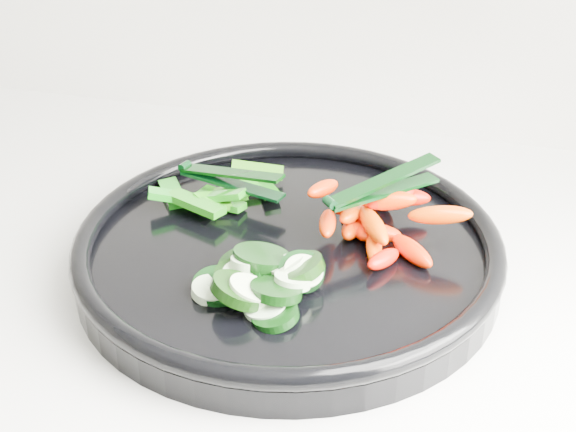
# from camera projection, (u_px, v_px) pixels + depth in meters

# --- Properties ---
(veggie_tray) EXTENTS (0.50, 0.50, 0.04)m
(veggie_tray) POSITION_uv_depth(u_px,v_px,m) (288.00, 250.00, 0.70)
(veggie_tray) COLOR black
(veggie_tray) RESTS_ON counter
(cucumber_pile) EXTENTS (0.12, 0.12, 0.04)m
(cucumber_pile) POSITION_uv_depth(u_px,v_px,m) (254.00, 281.00, 0.64)
(cucumber_pile) COLOR black
(cucumber_pile) RESTS_ON veggie_tray
(carrot_pile) EXTENTS (0.15, 0.14, 0.06)m
(carrot_pile) POSITION_uv_depth(u_px,v_px,m) (376.00, 217.00, 0.70)
(carrot_pile) COLOR #F95200
(carrot_pile) RESTS_ON veggie_tray
(pepper_pile) EXTENTS (0.13, 0.11, 0.04)m
(pepper_pile) POSITION_uv_depth(u_px,v_px,m) (216.00, 196.00, 0.76)
(pepper_pile) COLOR #206009
(pepper_pile) RESTS_ON veggie_tray
(tong_carrot) EXTENTS (0.09, 0.09, 0.02)m
(tong_carrot) POSITION_uv_depth(u_px,v_px,m) (380.00, 187.00, 0.69)
(tong_carrot) COLOR black
(tong_carrot) RESTS_ON carrot_pile
(tong_pepper) EXTENTS (0.11, 0.04, 0.02)m
(tong_pepper) POSITION_uv_depth(u_px,v_px,m) (228.00, 178.00, 0.76)
(tong_pepper) COLOR black
(tong_pepper) RESTS_ON pepper_pile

